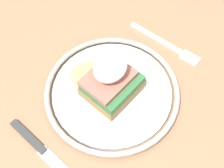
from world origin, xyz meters
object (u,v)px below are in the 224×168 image
plate (112,92)px  knife (42,151)px  sandwich (110,80)px  fork (167,45)px

plate → knife: bearing=-5.2°
sandwich → knife: bearing=-4.1°
plate → fork: size_ratio=1.53×
sandwich → fork: bearing=175.6°
fork → knife: bearing=-4.3°
plate → knife: size_ratio=1.34×
plate → fork: 0.15m
fork → plate: bearing=-3.3°
fork → knife: 0.31m
plate → knife: 0.15m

